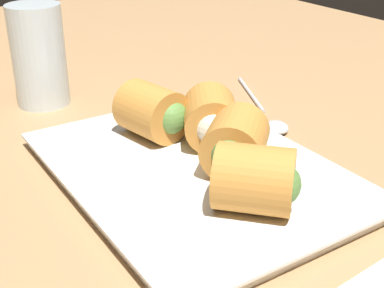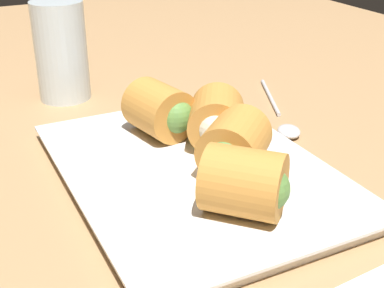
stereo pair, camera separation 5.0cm
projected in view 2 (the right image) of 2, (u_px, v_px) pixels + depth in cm
name	position (u px, v px, depth cm)	size (l,w,h in cm)	color
table_surface	(181.00, 176.00, 53.87)	(180.00, 140.00, 2.00)	#A87F54
serving_plate	(192.00, 172.00, 51.02)	(31.73, 23.18, 1.50)	white
roll_front_left	(217.00, 120.00, 53.38)	(8.17, 7.95, 5.57)	#C68438
roll_front_right	(233.00, 146.00, 48.05)	(8.30, 8.33, 5.57)	#C68438
roll_back_left	(244.00, 185.00, 41.88)	(8.33, 8.31, 5.57)	#C68438
roll_back_right	(165.00, 110.00, 55.68)	(7.61, 6.68, 5.57)	#C68438
spoon	(284.00, 122.00, 62.50)	(18.62, 9.40, 1.15)	silver
drinking_glass	(61.00, 51.00, 68.29)	(6.65, 6.65, 12.66)	silver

